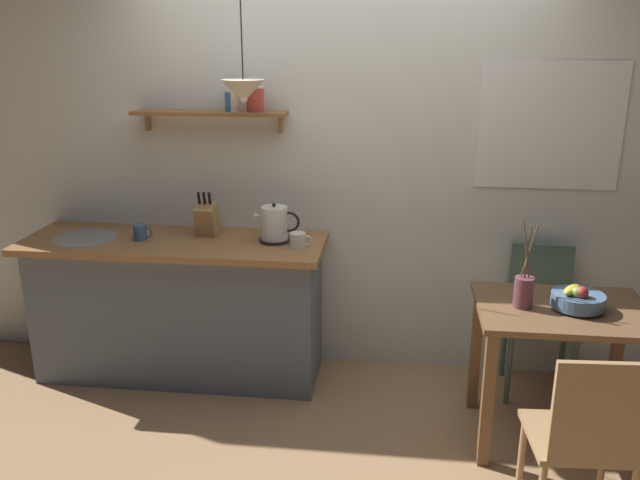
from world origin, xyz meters
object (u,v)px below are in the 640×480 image
at_px(electric_kettle, 275,224).
at_px(coffee_mug_spare, 298,240).
at_px(dining_table, 561,334).
at_px(dining_chair_far, 540,311).
at_px(knife_block, 207,219).
at_px(pendant_lamp, 243,91).
at_px(dining_chair_near, 587,435).
at_px(coffee_mug_by_sink, 141,232).
at_px(fruit_bowl, 578,299).
at_px(twig_vase, 524,291).

bearing_deg(electric_kettle, coffee_mug_spare, -34.26).
xyz_separation_m(dining_table, dining_chair_far, (0.01, 0.56, -0.11)).
xyz_separation_m(knife_block, pendant_lamp, (0.29, -0.12, 0.78)).
distance_m(dining_chair_near, coffee_mug_spare, 1.82).
distance_m(dining_chair_far, coffee_mug_by_sink, 2.44).
xyz_separation_m(fruit_bowl, electric_kettle, (-1.63, 0.50, 0.19)).
bearing_deg(twig_vase, dining_chair_near, -76.85).
relative_size(fruit_bowl, electric_kettle, 0.97).
bearing_deg(dining_chair_near, fruit_bowl, 81.95).
bearing_deg(fruit_bowl, knife_block, 164.71).
height_order(dining_chair_far, knife_block, knife_block).
bearing_deg(dining_chair_far, electric_kettle, -177.26).
bearing_deg(dining_table, knife_block, 164.62).
relative_size(electric_kettle, coffee_mug_spare, 2.07).
bearing_deg(pendant_lamp, coffee_mug_spare, -10.25).
bearing_deg(knife_block, coffee_mug_spare, -16.67).
height_order(dining_chair_near, pendant_lamp, pendant_lamp).
bearing_deg(knife_block, fruit_bowl, -15.29).
bearing_deg(electric_kettle, dining_chair_near, -38.17).
height_order(dining_table, electric_kettle, electric_kettle).
height_order(fruit_bowl, pendant_lamp, pendant_lamp).
xyz_separation_m(twig_vase, electric_kettle, (-1.37, 0.50, 0.16)).
height_order(knife_block, pendant_lamp, pendant_lamp).
bearing_deg(dining_table, coffee_mug_spare, 165.17).
bearing_deg(fruit_bowl, pendant_lamp, 166.03).
relative_size(twig_vase, knife_block, 1.66).
xyz_separation_m(dining_chair_far, coffee_mug_spare, (-1.43, -0.18, 0.44)).
bearing_deg(electric_kettle, pendant_lamp, -161.22).
distance_m(dining_table, dining_chair_near, 0.73).
distance_m(electric_kettle, pendant_lamp, 0.80).
xyz_separation_m(dining_chair_near, twig_vase, (-0.17, 0.71, 0.35)).
bearing_deg(coffee_mug_spare, twig_vase, -17.80).
bearing_deg(dining_chair_near, pendant_lamp, 145.58).
height_order(dining_chair_far, electric_kettle, electric_kettle).
xyz_separation_m(dining_chair_far, coffee_mug_by_sink, (-2.40, -0.14, 0.45)).
height_order(twig_vase, coffee_mug_by_sink, twig_vase).
distance_m(dining_chair_far, knife_block, 2.09).
bearing_deg(knife_block, dining_chair_far, 0.15).
bearing_deg(dining_chair_far, knife_block, -179.85).
bearing_deg(electric_kettle, knife_block, 170.79).
distance_m(knife_block, pendant_lamp, 0.84).
distance_m(dining_chair_far, coffee_mug_spare, 1.51).
xyz_separation_m(dining_chair_near, knife_block, (-1.97, 1.28, 0.51)).
bearing_deg(pendant_lamp, twig_vase, -16.31).
relative_size(dining_chair_far, coffee_mug_spare, 6.81).
distance_m(twig_vase, coffee_mug_by_sink, 2.22).
xyz_separation_m(fruit_bowl, twig_vase, (-0.27, -0.00, 0.03)).
bearing_deg(coffee_mug_spare, dining_chair_far, 7.28).
bearing_deg(electric_kettle, coffee_mug_by_sink, -175.21).
bearing_deg(coffee_mug_spare, knife_block, 163.33).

